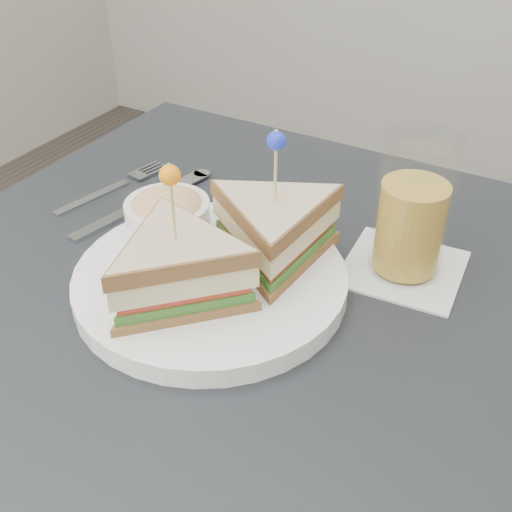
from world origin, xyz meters
name	(u,v)px	position (x,y,z in m)	size (l,w,h in m)	color
table	(244,348)	(0.00, 0.00, 0.67)	(0.80, 0.80, 0.75)	black
plate_meal	(218,252)	(-0.03, 0.00, 0.80)	(0.36, 0.36, 0.17)	white
cutlery_fork	(117,185)	(-0.27, 0.12, 0.75)	(0.06, 0.18, 0.01)	#B3B9BF
cutlery_knife	(139,206)	(-0.21, 0.09, 0.75)	(0.06, 0.23, 0.01)	#B4B9BF
drink_set	(412,215)	(0.13, 0.13, 0.82)	(0.14, 0.14, 0.16)	white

